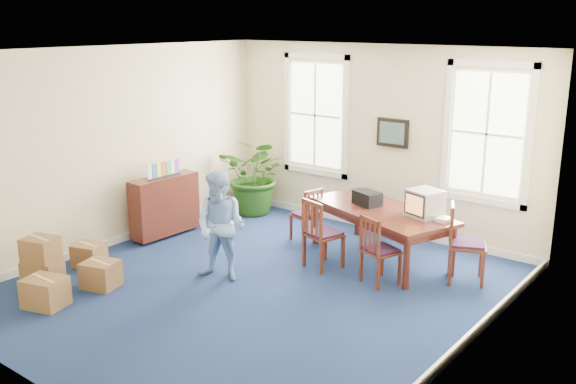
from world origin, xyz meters
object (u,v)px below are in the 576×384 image
Objects in this scene: chair_near_left at (324,233)px; credenza at (165,208)px; potted_plant at (257,176)px; conference_table at (379,234)px; man at (221,226)px; cardboard_boxes at (55,261)px; crt_tv at (425,203)px.

chair_near_left reaches higher than credenza.
chair_near_left is at bearing -30.04° from potted_plant.
chair_near_left is at bearing 10.70° from credenza.
man is at bearing -103.95° from conference_table.
conference_table is at bearing 22.06° from credenza.
credenza is (-3.42, -1.29, 0.09)m from conference_table.
chair_near_left is 3.81m from cardboard_boxes.
crt_tv is 0.32× the size of potted_plant.
cardboard_boxes is (-3.70, -3.72, -0.64)m from crt_tv.
potted_plant is (-2.57, 1.49, 0.21)m from chair_near_left.
crt_tv is at bearing -9.43° from potted_plant.
conference_table is 4.74m from cardboard_boxes.
conference_table is 1.61× the size of potted_plant.
credenza is (-4.12, -1.34, -0.51)m from crt_tv.
man is 2.21m from credenza.
credenza is 0.85× the size of potted_plant.
cardboard_boxes is at bearing -116.10° from crt_tv.
crt_tv is at bearing 45.12° from cardboard_boxes.
man is (-1.38, -2.06, 0.38)m from conference_table.
cardboard_boxes is (0.05, -4.34, -0.37)m from potted_plant.
conference_table is 2.23× the size of chair_near_left.
cardboard_boxes is at bearing -109.53° from conference_table.
crt_tv reaches higher than credenza.
crt_tv is 3.82m from potted_plant.
potted_plant reaches higher than conference_table.
conference_table is at bearing 41.21° from man.
man reaches higher than chair_near_left.
chair_near_left is 0.83× the size of cardboard_boxes.
potted_plant is 4.36m from cardboard_boxes.
crt_tv is (0.70, 0.05, 0.60)m from conference_table.
crt_tv is at bearing 19.46° from credenza.
chair_near_left is (-1.19, -0.86, -0.48)m from crt_tv.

